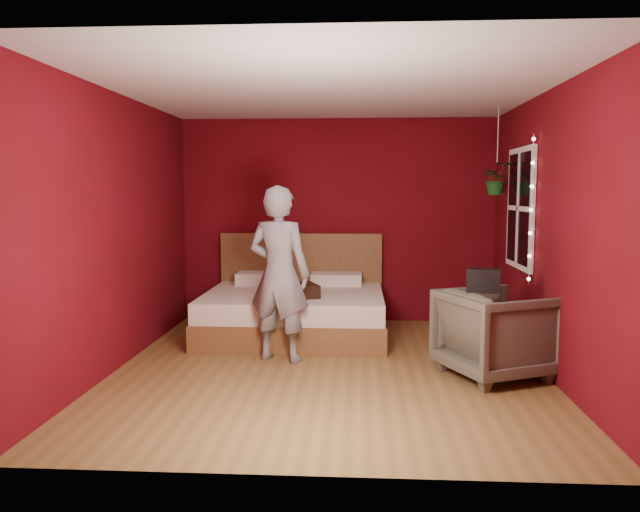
{
  "coord_description": "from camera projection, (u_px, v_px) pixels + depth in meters",
  "views": [
    {
      "loc": [
        0.27,
        -5.78,
        1.69
      ],
      "look_at": [
        -0.11,
        0.4,
        1.03
      ],
      "focal_mm": 35.0,
      "sensor_mm": 36.0,
      "label": 1
    }
  ],
  "objects": [
    {
      "name": "floor",
      "position": [
        329.0,
        369.0,
        5.93
      ],
      "size": [
        4.5,
        4.5,
        0.0
      ],
      "primitive_type": "plane",
      "color": "olive",
      "rests_on": "ground"
    },
    {
      "name": "handbag",
      "position": [
        484.0,
        280.0,
        5.48
      ],
      "size": [
        0.31,
        0.21,
        0.2
      ],
      "primitive_type": "cube",
      "rotation": [
        0.0,
        0.0,
        -0.25
      ],
      "color": "black",
      "rests_on": "armchair"
    },
    {
      "name": "throw_pillow",
      "position": [
        298.0,
        291.0,
        6.86
      ],
      "size": [
        0.52,
        0.52,
        0.14
      ],
      "primitive_type": "cube",
      "rotation": [
        0.0,
        0.0,
        0.37
      ],
      "color": "#321910",
      "rests_on": "bed"
    },
    {
      "name": "window",
      "position": [
        520.0,
        208.0,
        6.54
      ],
      "size": [
        0.05,
        0.97,
        1.27
      ],
      "color": "white",
      "rests_on": "room_walls"
    },
    {
      "name": "fairy_lights",
      "position": [
        531.0,
        210.0,
        6.02
      ],
      "size": [
        0.04,
        0.04,
        1.45
      ],
      "color": "silver",
      "rests_on": "room_walls"
    },
    {
      "name": "bed",
      "position": [
        295.0,
        309.0,
        7.33
      ],
      "size": [
        2.07,
        1.76,
        1.14
      ],
      "color": "brown",
      "rests_on": "ground"
    },
    {
      "name": "armchair",
      "position": [
        496.0,
        334.0,
        5.62
      ],
      "size": [
        1.15,
        1.14,
        0.8
      ],
      "primitive_type": "imported",
      "rotation": [
        0.0,
        0.0,
        2.0
      ],
      "color": "#555143",
      "rests_on": "ground"
    },
    {
      "name": "person",
      "position": [
        279.0,
        274.0,
        6.13
      ],
      "size": [
        0.73,
        0.58,
        1.74
      ],
      "primitive_type": "imported",
      "rotation": [
        0.0,
        0.0,
        2.85
      ],
      "color": "gray",
      "rests_on": "ground"
    },
    {
      "name": "hanging_plant",
      "position": [
        497.0,
        179.0,
        6.92
      ],
      "size": [
        0.33,
        0.29,
        0.97
      ],
      "color": "silver",
      "rests_on": "room_walls"
    },
    {
      "name": "room_walls",
      "position": [
        329.0,
        191.0,
        5.75
      ],
      "size": [
        4.04,
        4.54,
        2.62
      ],
      "color": "maroon",
      "rests_on": "ground"
    }
  ]
}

